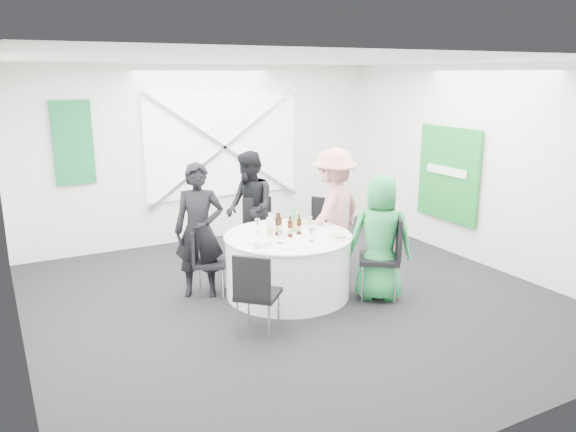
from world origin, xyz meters
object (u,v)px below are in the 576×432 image
person_man_back (250,208)px  person_woman_green (380,238)px  chair_back (260,227)px  chair_back_left (204,257)px  person_woman_pink (334,212)px  green_water_bottle (293,222)px  clear_water_bottle (270,228)px  chair_front_left (255,289)px  person_man_back_left (199,231)px  chair_back_right (322,227)px  banquet_table (288,265)px  chair_front_right (387,251)px

person_man_back → person_woman_green: 2.10m
chair_back → chair_back_left: 1.26m
person_man_back → chair_back_left: bearing=-46.7°
person_woman_pink → green_water_bottle: (-0.78, -0.29, 0.02)m
chair_back_left → clear_water_bottle: size_ratio=2.70×
person_woman_green → clear_water_bottle: bearing=6.6°
green_water_bottle → clear_water_bottle: clear_water_bottle is taller
chair_back_left → clear_water_bottle: 0.91m
chair_back → clear_water_bottle: 1.24m
chair_front_left → person_woman_green: bearing=-128.0°
person_man_back_left → person_woman_green: size_ratio=1.08×
person_man_back_left → chair_back_right: bearing=32.9°
banquet_table → person_man_back: size_ratio=0.96×
chair_front_left → banquet_table: bearing=-90.0°
banquet_table → green_water_bottle: green_water_bottle is taller
chair_back_left → person_man_back_left: person_man_back_left is taller
chair_front_left → person_woman_pink: size_ratio=0.54×
chair_back_right → person_man_back: person_man_back is taller
person_woman_green → clear_water_bottle: size_ratio=4.92×
banquet_table → chair_back_left: 1.03m
clear_water_bottle → green_water_bottle: bearing=19.2°
person_man_back_left → chair_front_left: bearing=-58.8°
banquet_table → clear_water_bottle: clear_water_bottle is taller
banquet_table → chair_front_left: 1.24m
chair_back → person_woman_green: person_woman_green is taller
chair_front_left → person_man_back: size_ratio=0.57×
banquet_table → person_woman_green: person_woman_green is taller
chair_back_right → person_man_back: (-0.83, 0.62, 0.24)m
person_woman_pink → clear_water_bottle: (-1.18, -0.43, 0.03)m
chair_front_left → person_woman_green: size_ratio=0.60×
person_man_back → clear_water_bottle: bearing=-10.6°
chair_front_left → person_man_back: (0.94, 2.18, 0.27)m
person_woman_pink → chair_back_left: bearing=-25.9°
chair_back_left → person_man_back_left: 0.34m
chair_front_right → person_man_back: size_ratio=0.64×
chair_back_left → clear_water_bottle: clear_water_bottle is taller
chair_front_right → clear_water_bottle: (-1.23, 0.68, 0.27)m
person_man_back → person_woman_pink: person_woman_pink is taller
chair_front_left → person_woman_green: 1.79m
chair_front_left → clear_water_bottle: size_ratio=2.95×
banquet_table → clear_water_bottle: size_ratio=5.02×
person_man_back → person_woman_pink: bearing=47.7°
chair_front_right → person_woman_pink: bearing=-142.1°
person_woman_green → green_water_bottle: (-0.76, 0.77, 0.11)m
chair_back_left → person_woman_pink: size_ratio=0.49×
chair_back_right → green_water_bottle: 0.99m
chair_front_right → person_woman_green: size_ratio=0.68×
clear_water_bottle → chair_back_left: bearing=144.2°
person_man_back_left → green_water_bottle: 1.16m
chair_front_right → green_water_bottle: green_water_bottle is taller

